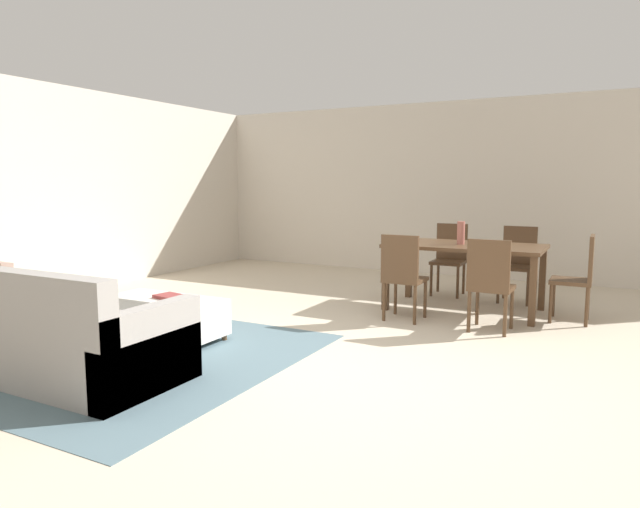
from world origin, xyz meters
TOP-DOWN VIEW (x-y plane):
  - ground_plane at (0.00, 0.00)m, footprint 10.80×10.80m
  - wall_back at (0.00, 5.00)m, footprint 9.00×0.12m
  - wall_left at (-4.50, 0.50)m, footprint 0.12×11.00m
  - area_rug at (-1.80, -0.45)m, footprint 3.00×2.80m
  - couch at (-1.86, -1.07)m, footprint 2.15×0.93m
  - ottoman_table at (-1.75, 0.11)m, footprint 1.14×0.47m
  - dining_table at (0.43, 2.59)m, footprint 1.71×0.94m
  - dining_chair_near_left at (-0.02, 1.77)m, footprint 0.40×0.40m
  - dining_chair_near_right at (0.88, 1.72)m, footprint 0.41×0.41m
  - dining_chair_far_left at (0.03, 3.44)m, footprint 0.41×0.41m
  - dining_chair_far_right at (0.89, 3.39)m, footprint 0.41×0.41m
  - dining_chair_head_east at (1.63, 2.57)m, footprint 0.40×0.40m
  - vase_centerpiece at (0.38, 2.59)m, footprint 0.09×0.09m
  - book_on_ottoman at (-1.70, 0.10)m, footprint 0.29×0.24m

SIDE VIEW (x-z plane):
  - ground_plane at x=0.00m, z-range 0.00..0.00m
  - area_rug at x=-1.80m, z-range 0.00..0.01m
  - ottoman_table at x=-1.75m, z-range 0.03..0.42m
  - couch at x=-1.86m, z-range -0.14..0.72m
  - book_on_ottoman at x=-1.70m, z-range 0.39..0.42m
  - dining_chair_near_left at x=-0.02m, z-range 0.06..0.98m
  - dining_chair_near_right at x=0.88m, z-range 0.06..0.98m
  - dining_chair_far_left at x=0.03m, z-range 0.06..0.98m
  - dining_chair_far_right at x=0.89m, z-range 0.06..0.98m
  - dining_chair_head_east at x=1.63m, z-range 0.06..0.98m
  - dining_table at x=0.43m, z-range 0.29..1.05m
  - vase_centerpiece at x=0.38m, z-range 0.76..1.02m
  - wall_back at x=0.00m, z-range 0.00..2.70m
  - wall_left at x=-4.50m, z-range 0.00..2.70m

